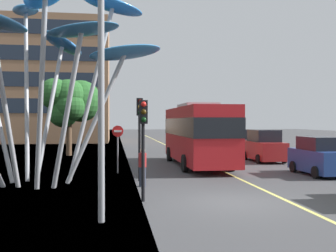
# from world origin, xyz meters

# --- Properties ---
(ground) EXTENTS (120.00, 240.00, 0.10)m
(ground) POSITION_xyz_m (-0.70, 0.00, -0.05)
(ground) COLOR #424244
(red_bus) EXTENTS (2.88, 10.46, 3.84)m
(red_bus) POSITION_xyz_m (0.96, 10.91, 2.10)
(red_bus) COLOR red
(red_bus) RESTS_ON ground
(leaf_sculpture) EXTENTS (11.48, 10.53, 9.18)m
(leaf_sculpture) POSITION_xyz_m (-7.96, 5.25, 6.79)
(leaf_sculpture) COLOR #9EA0A5
(leaf_sculpture) RESTS_ON ground
(traffic_light_kerb_near) EXTENTS (0.28, 0.42, 3.48)m
(traffic_light_kerb_near) POSITION_xyz_m (-3.14, 0.42, 2.52)
(traffic_light_kerb_near) COLOR black
(traffic_light_kerb_near) RESTS_ON ground
(traffic_light_kerb_far) EXTENTS (0.28, 0.42, 3.82)m
(traffic_light_kerb_far) POSITION_xyz_m (-2.97, 5.15, 2.76)
(traffic_light_kerb_far) COLOR black
(traffic_light_kerb_far) RESTS_ON ground
(car_parked_mid) EXTENTS (1.92, 3.86, 1.97)m
(car_parked_mid) POSITION_xyz_m (6.34, 6.00, 0.93)
(car_parked_mid) COLOR navy
(car_parked_mid) RESTS_ON ground
(car_parked_far) EXTENTS (1.97, 4.21, 2.18)m
(car_parked_far) POSITION_xyz_m (6.06, 12.95, 1.01)
(car_parked_far) COLOR maroon
(car_parked_far) RESTS_ON ground
(car_side_street) EXTENTS (2.05, 4.09, 2.07)m
(car_side_street) POSITION_xyz_m (5.97, 19.17, 0.97)
(car_side_street) COLOR black
(car_side_street) RESTS_ON ground
(car_far_side) EXTENTS (2.02, 3.96, 2.11)m
(car_far_side) POSITION_xyz_m (5.77, 25.58, 0.98)
(car_far_side) COLOR navy
(car_far_side) RESTS_ON ground
(street_lamp) EXTENTS (1.73, 0.44, 7.80)m
(street_lamp) POSITION_xyz_m (-4.09, -2.10, 4.96)
(street_lamp) COLOR gray
(street_lamp) RESTS_ON ground
(tree_pavement_near) EXTENTS (4.87, 4.25, 6.17)m
(tree_pavement_near) POSITION_xyz_m (-7.62, 19.67, 4.35)
(tree_pavement_near) COLOR brown
(tree_pavement_near) RESTS_ON ground
(pedestrian) EXTENTS (0.34, 0.34, 1.64)m
(pedestrian) POSITION_xyz_m (-2.94, 3.65, 0.82)
(pedestrian) COLOR #2D3342
(pedestrian) RESTS_ON ground
(no_entry_sign) EXTENTS (0.60, 0.12, 2.54)m
(no_entry_sign) POSITION_xyz_m (-3.94, 8.17, 1.69)
(no_entry_sign) COLOR gray
(no_entry_sign) RESTS_ON ground
(backdrop_building) EXTENTS (19.75, 12.08, 16.00)m
(backdrop_building) POSITION_xyz_m (-14.75, 42.50, 8.00)
(backdrop_building) COLOR #936B4C
(backdrop_building) RESTS_ON ground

